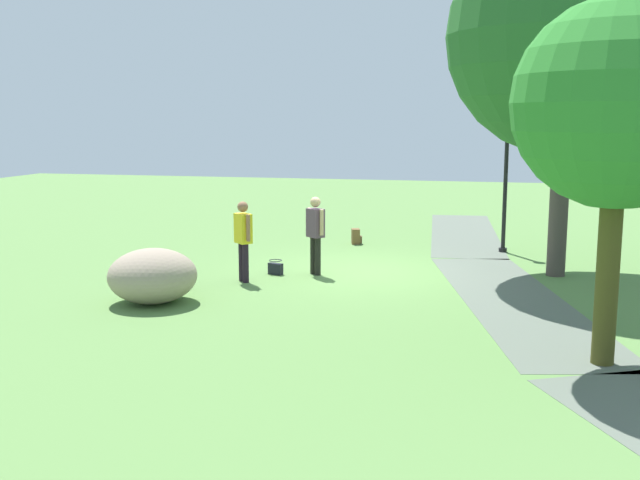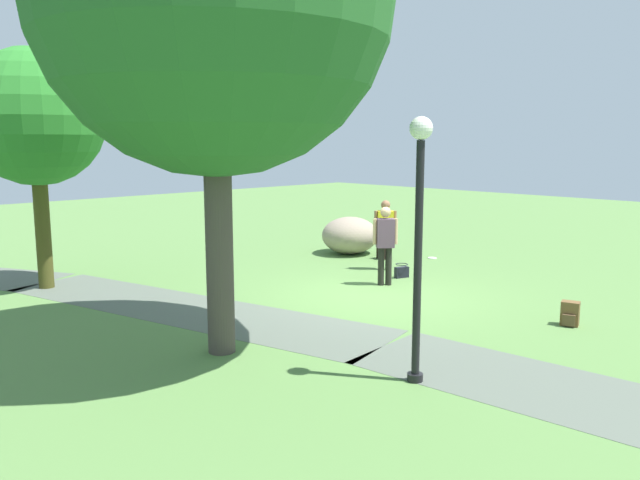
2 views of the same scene
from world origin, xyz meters
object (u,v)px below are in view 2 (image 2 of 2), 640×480
object	(u,v)px
lamp_post	(419,220)
man_near_boulder	(385,240)
handbag_on_grass	(402,271)
frisbee_on_grass	(432,258)
backpack_by_boulder	(383,251)
young_tree_near_path	(35,118)
lawn_boulder	(350,235)
spare_backpack_on_lawn	(570,314)
woman_with_handbag	(385,230)

from	to	relation	value
lamp_post	man_near_boulder	xyz separation A→B (m)	(3.70, -3.86, -1.09)
handbag_on_grass	frisbee_on_grass	world-z (taller)	handbag_on_grass
man_near_boulder	handbag_on_grass	size ratio (longest dim) A/B	4.81
handbag_on_grass	backpack_by_boulder	distance (m)	2.25
lamp_post	handbag_on_grass	distance (m)	6.38
young_tree_near_path	lawn_boulder	world-z (taller)	young_tree_near_path
young_tree_near_path	frisbee_on_grass	xyz separation A→B (m)	(-3.65, -8.35, -3.42)
lawn_boulder	spare_backpack_on_lawn	distance (m)	7.45
young_tree_near_path	man_near_boulder	distance (m)	7.41
lawn_boulder	frisbee_on_grass	size ratio (longest dim) A/B	9.32
lawn_boulder	woman_with_handbag	distance (m)	2.31
lawn_boulder	lamp_post	bearing A→B (deg)	137.97
man_near_boulder	spare_backpack_on_lawn	distance (m)	4.08
lamp_post	woman_with_handbag	bearing A→B (deg)	-47.15
spare_backpack_on_lawn	frisbee_on_grass	size ratio (longest dim) A/B	1.79
backpack_by_boulder	frisbee_on_grass	world-z (taller)	backpack_by_boulder
lawn_boulder	frisbee_on_grass	world-z (taller)	lawn_boulder
woman_with_handbag	lawn_boulder	bearing A→B (deg)	-26.11
lamp_post	man_near_boulder	bearing A→B (deg)	-46.20
young_tree_near_path	lawn_boulder	xyz separation A→B (m)	(-1.67, -7.38, -2.94)
spare_backpack_on_lawn	frisbee_on_grass	distance (m)	6.07
man_near_boulder	spare_backpack_on_lawn	bearing A→B (deg)	178.40
frisbee_on_grass	man_near_boulder	bearing A→B (deg)	108.53
lamp_post	backpack_by_boulder	bearing A→B (deg)	-47.38
lamp_post	spare_backpack_on_lawn	distance (m)	4.19
lawn_boulder	backpack_by_boulder	distance (m)	1.17
woman_with_handbag	spare_backpack_on_lawn	world-z (taller)	woman_with_handbag
woman_with_handbag	handbag_on_grass	world-z (taller)	woman_with_handbag
lawn_boulder	woman_with_handbag	size ratio (longest dim) A/B	1.27
man_near_boulder	woman_with_handbag	bearing A→B (deg)	-50.33
lamp_post	young_tree_near_path	bearing A→B (deg)	8.65
frisbee_on_grass	woman_with_handbag	bearing A→B (deg)	91.45
man_near_boulder	handbag_on_grass	bearing A→B (deg)	-76.53
lawn_boulder	backpack_by_boulder	world-z (taller)	lawn_boulder
lamp_post	man_near_boulder	size ratio (longest dim) A/B	1.99
young_tree_near_path	spare_backpack_on_lawn	distance (m)	10.58
woman_with_handbag	frisbee_on_grass	xyz separation A→B (m)	(0.05, -1.97, -0.93)
man_near_boulder	frisbee_on_grass	distance (m)	3.51
man_near_boulder	lamp_post	bearing A→B (deg)	133.80
lawn_boulder	handbag_on_grass	world-z (taller)	lawn_boulder
man_near_boulder	backpack_by_boulder	distance (m)	3.06
man_near_boulder	backpack_by_boulder	world-z (taller)	man_near_boulder
young_tree_near_path	frisbee_on_grass	bearing A→B (deg)	-113.60
lawn_boulder	woman_with_handbag	bearing A→B (deg)	153.89
lawn_boulder	spare_backpack_on_lawn	world-z (taller)	lawn_boulder
woman_with_handbag	man_near_boulder	world-z (taller)	man_near_boulder
woman_with_handbag	handbag_on_grass	xyz separation A→B (m)	(-0.83, 0.41, -0.80)
handbag_on_grass	frisbee_on_grass	distance (m)	2.55
lamp_post	lawn_boulder	distance (m)	9.23
handbag_on_grass	frisbee_on_grass	size ratio (longest dim) A/B	1.54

